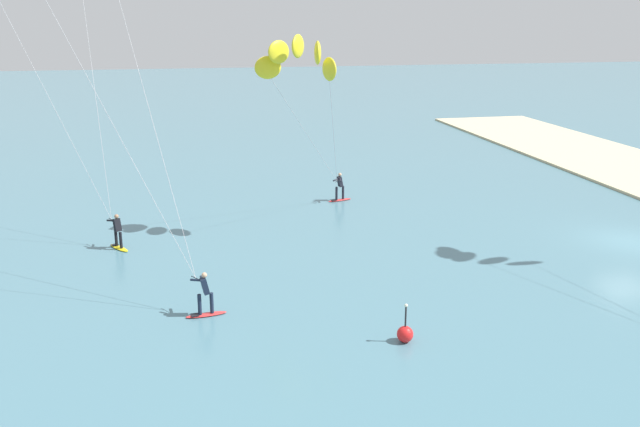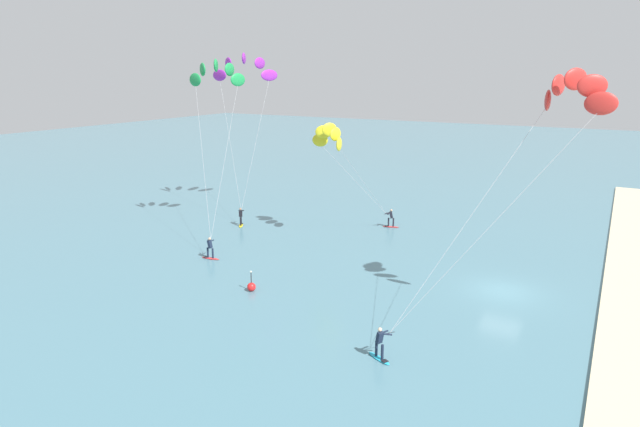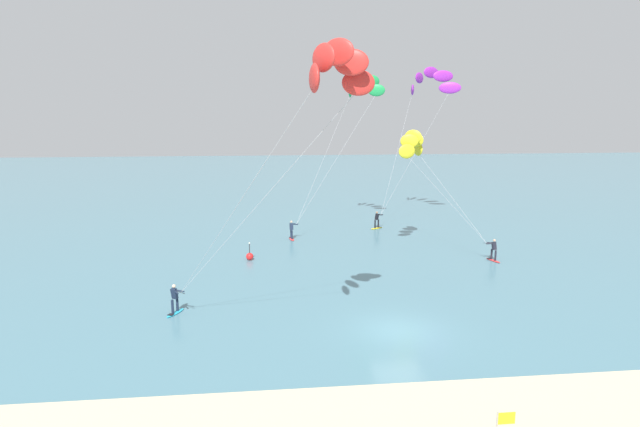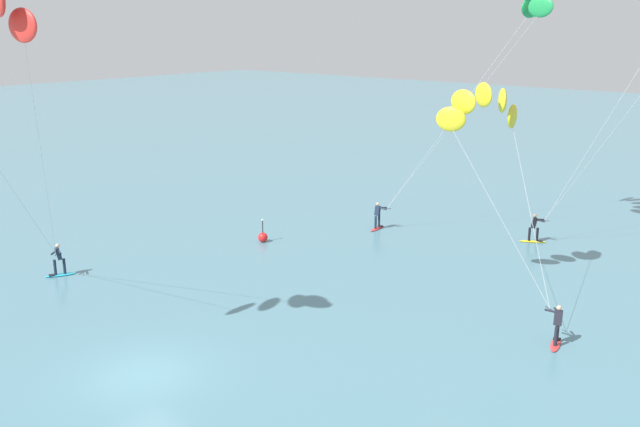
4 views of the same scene
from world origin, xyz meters
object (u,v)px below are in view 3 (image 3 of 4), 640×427
Objects in this scene: kitesurfer_nearshore at (327,82)px; kitesurfer_mid_water at (417,149)px; marker_buoy at (250,256)px; kitesurfer_downwind at (360,91)px; kitesurfer_far_out at (429,86)px.

kitesurfer_mid_water is at bearing 62.88° from kitesurfer_nearshore.
kitesurfer_mid_water reaches higher than marker_buoy.
kitesurfer_downwind is 19.57m from marker_buoy.
kitesurfer_far_out is at bearing 19.93° from kitesurfer_downwind.
kitesurfer_mid_water is 7.03× the size of marker_buoy.
marker_buoy is (-13.05, -1.08, -7.92)m from kitesurfer_mid_water.
kitesurfer_downwind is at bearing 46.30° from marker_buoy.
kitesurfer_downwind is 10.70× the size of marker_buoy.
kitesurfer_far_out is at bearing 65.38° from kitesurfer_nearshore.
kitesurfer_mid_water is (9.20, 17.96, -3.91)m from kitesurfer_nearshore.
kitesurfer_far_out is 11.27× the size of marker_buoy.
kitesurfer_downwind is (6.42, 27.63, 0.90)m from kitesurfer_nearshore.
kitesurfer_far_out is 7.99m from kitesurfer_downwind.
kitesurfer_far_out is at bearing 37.17° from marker_buoy.
kitesurfer_far_out reaches higher than marker_buoy.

